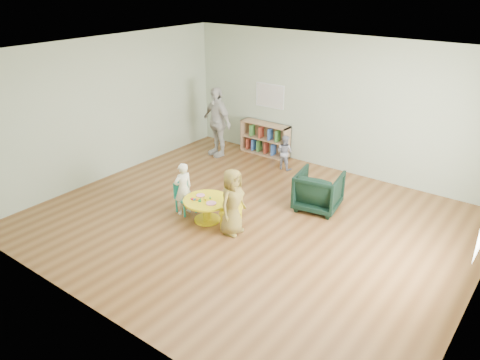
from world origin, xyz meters
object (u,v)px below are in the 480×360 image
at_px(kid_chair_right, 234,210).
at_px(toddler, 285,152).
at_px(bookshelf, 265,139).
at_px(child_left, 183,189).
at_px(adult_caretaker, 217,122).
at_px(kid_chair_left, 184,196).
at_px(child_right, 232,202).
at_px(activity_table, 207,206).
at_px(armchair, 318,191).

height_order(kid_chair_right, toddler, toddler).
xyz_separation_m(bookshelf, toddler, (0.83, -0.50, 0.01)).
distance_m(child_left, toddler, 2.80).
bearing_deg(adult_caretaker, kid_chair_right, -31.30).
bearing_deg(kid_chair_right, kid_chair_left, 72.45).
distance_m(kid_chair_left, child_right, 1.15).
height_order(kid_chair_right, adult_caretaker, adult_caretaker).
xyz_separation_m(activity_table, child_left, (-0.50, -0.04, 0.20)).
distance_m(kid_chair_right, bookshelf, 3.48).
bearing_deg(kid_chair_left, bookshelf, -160.12).
bearing_deg(bookshelf, kid_chair_right, -64.54).
bearing_deg(toddler, armchair, 141.55).
relative_size(child_left, adult_caretaker, 0.60).
distance_m(child_left, adult_caretaker, 2.92).
bearing_deg(activity_table, bookshelf, 107.09).
xyz_separation_m(bookshelf, child_left, (0.50, -3.28, 0.11)).
height_order(activity_table, kid_chair_left, kid_chair_left).
height_order(bookshelf, toddler, toddler).
bearing_deg(kid_chair_left, child_right, 98.02).
bearing_deg(child_right, activity_table, 82.13).
bearing_deg(armchair, kid_chair_right, 51.34).
bearing_deg(child_right, child_left, 86.81).
xyz_separation_m(armchair, child_left, (-1.79, -1.57, 0.12)).
relative_size(toddler, adult_caretaker, 0.48).
relative_size(bookshelf, child_right, 1.08).
xyz_separation_m(armchair, toddler, (-1.46, 1.21, 0.03)).
bearing_deg(adult_caretaker, armchair, -2.94).
bearing_deg(child_left, kid_chair_left, -132.96).
xyz_separation_m(child_left, child_right, (1.09, -0.02, 0.08)).
xyz_separation_m(kid_chair_right, child_left, (-1.00, -0.14, 0.15)).
distance_m(kid_chair_left, child_left, 0.18).
height_order(bookshelf, armchair, bookshelf).
xyz_separation_m(activity_table, kid_chair_right, (0.50, 0.10, 0.05)).
bearing_deg(toddler, child_left, 84.35).
relative_size(bookshelf, armchair, 1.56).
bearing_deg(kid_chair_right, armchair, -51.14).
bearing_deg(kid_chair_left, child_left, 43.13).
bearing_deg(armchair, child_left, 31.54).
xyz_separation_m(kid_chair_left, child_right, (1.12, -0.07, 0.25)).
relative_size(kid_chair_left, child_left, 0.60).
height_order(kid_chair_right, bookshelf, bookshelf).
height_order(kid_chair_left, child_right, child_right).
xyz_separation_m(activity_table, armchair, (1.29, 1.53, 0.07)).
bearing_deg(kid_chair_left, adult_caretaker, -140.71).
relative_size(kid_chair_right, armchair, 0.79).
relative_size(bookshelf, child_left, 1.27).
bearing_deg(kid_chair_left, activity_table, 100.28).
distance_m(activity_table, toddler, 2.74).
bearing_deg(toddler, kid_chair_left, 83.54).
bearing_deg(child_right, adult_caretaker, 41.07).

